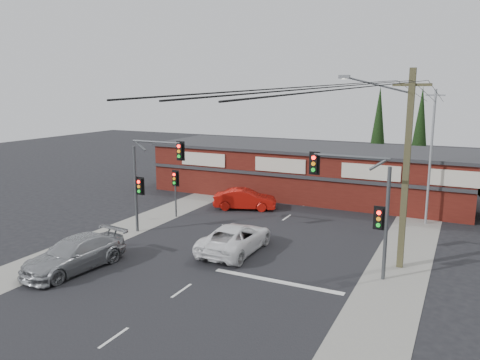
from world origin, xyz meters
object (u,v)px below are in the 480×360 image
at_px(shop_building, 308,170).
at_px(white_suv, 235,238).
at_px(silver_suv, 74,254).
at_px(utility_pole, 404,163).
at_px(red_sedan, 245,199).

bearing_deg(shop_building, white_suv, -86.92).
height_order(silver_suv, utility_pole, utility_pole).
bearing_deg(silver_suv, red_sedan, 87.20).
relative_size(silver_suv, shop_building, 0.21).
xyz_separation_m(silver_suv, shop_building, (5.26, 21.55, 1.32)).
distance_m(red_sedan, shop_building, 7.49).
bearing_deg(shop_building, utility_pole, -56.24).
xyz_separation_m(silver_suv, red_sedan, (2.55, 14.70, -0.04)).
relative_size(white_suv, silver_suv, 1.00).
height_order(white_suv, utility_pole, utility_pole).
distance_m(shop_building, utility_pole, 17.15).
distance_m(white_suv, shop_building, 15.67).
relative_size(red_sedan, utility_pole, 0.47).
xyz_separation_m(white_suv, shop_building, (-0.84, 15.59, 1.35)).
bearing_deg(utility_pole, white_suv, -169.41).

